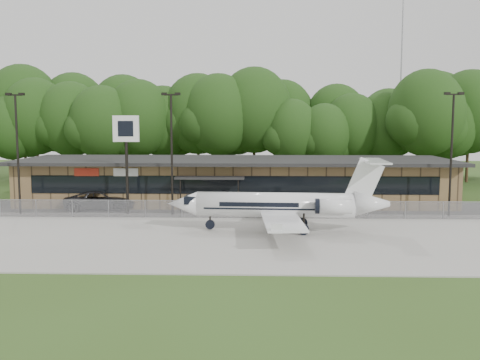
{
  "coord_description": "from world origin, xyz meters",
  "views": [
    {
      "loc": [
        2.07,
        -27.67,
        7.9
      ],
      "look_at": [
        0.83,
        12.0,
        3.51
      ],
      "focal_mm": 40.0,
      "sensor_mm": 36.0,
      "label": 1
    }
  ],
  "objects_px": {
    "terminal": "(235,180)",
    "suv": "(100,200)",
    "business_jet": "(283,206)",
    "pole_sign": "(126,139)"
  },
  "relations": [
    {
      "from": "terminal",
      "to": "business_jet",
      "type": "relative_size",
      "value": 2.59
    },
    {
      "from": "terminal",
      "to": "pole_sign",
      "type": "xyz_separation_m",
      "value": [
        -8.86,
        -7.14,
        4.22
      ]
    },
    {
      "from": "terminal",
      "to": "suv",
      "type": "xyz_separation_m",
      "value": [
        -11.85,
        -4.91,
        -1.31
      ]
    },
    {
      "from": "pole_sign",
      "to": "terminal",
      "type": "bearing_deg",
      "value": 39.31
    },
    {
      "from": "terminal",
      "to": "suv",
      "type": "relative_size",
      "value": 6.58
    },
    {
      "from": "terminal",
      "to": "business_jet",
      "type": "bearing_deg",
      "value": -74.22
    },
    {
      "from": "terminal",
      "to": "pole_sign",
      "type": "bearing_deg",
      "value": -141.12
    },
    {
      "from": "business_jet",
      "to": "pole_sign",
      "type": "height_order",
      "value": "pole_sign"
    },
    {
      "from": "pole_sign",
      "to": "business_jet",
      "type": "bearing_deg",
      "value": -27.74
    },
    {
      "from": "terminal",
      "to": "pole_sign",
      "type": "height_order",
      "value": "pole_sign"
    }
  ]
}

